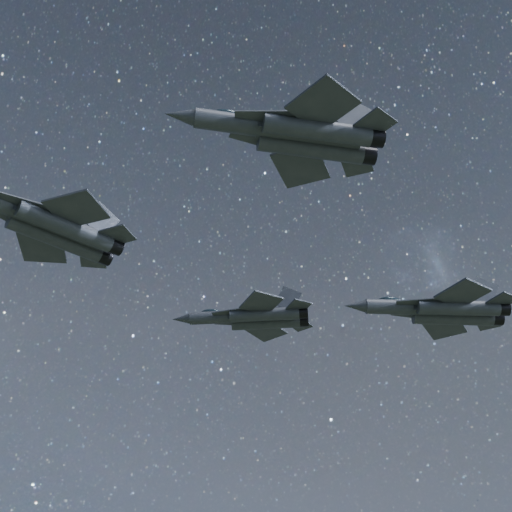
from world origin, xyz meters
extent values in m
cube|color=#2F323A|center=(-18.35, -4.35, 154.16)|extent=(9.26, 5.48, 1.49)
cylinder|color=#2F323A|center=(-17.45, -5.20, 153.64)|extent=(9.50, 5.63, 1.79)
cylinder|color=#2F323A|center=(-18.41, -3.12, 153.64)|extent=(9.50, 5.63, 1.79)
cylinder|color=black|center=(-12.66, -3.01, 153.64)|extent=(2.04, 2.12, 1.65)
cylinder|color=black|center=(-13.61, -0.92, 153.64)|extent=(2.04, 2.12, 1.65)
cube|color=#2F323A|center=(-21.25, -7.38, 154.08)|extent=(6.09, 2.63, 0.14)
cube|color=#2F323A|center=(-22.54, -4.56, 154.08)|extent=(5.58, 4.50, 0.14)
cube|color=#2F323A|center=(-16.52, -7.80, 153.87)|extent=(6.51, 6.35, 0.23)
cube|color=#2F323A|center=(-19.76, -0.71, 153.87)|extent=(4.95, 5.45, 0.23)
cube|color=#2F323A|center=(-12.46, -4.55, 153.87)|extent=(3.86, 3.81, 0.17)
cube|color=#2F323A|center=(-14.65, 0.24, 153.87)|extent=(2.89, 3.10, 0.17)
cube|color=#2F323A|center=(-14.31, -4.08, 155.82)|extent=(3.82, 1.53, 4.08)
cube|color=#2F323A|center=(-15.50, -1.47, 155.82)|extent=(3.56, 2.11, 4.08)
cylinder|color=#2F323A|center=(1.28, 14.40, 157.05)|extent=(7.70, 3.89, 1.60)
cone|color=#2F323A|center=(-3.39, 15.94, 157.05)|extent=(2.78, 2.13, 1.43)
ellipsoid|color=#1A272F|center=(0.11, 14.78, 157.82)|extent=(2.65, 1.79, 0.79)
cube|color=#2F323A|center=(6.34, 12.73, 157.00)|extent=(8.46, 4.09, 1.33)
cylinder|color=#2F323A|center=(6.40, 11.63, 156.54)|extent=(8.67, 4.22, 1.60)
cylinder|color=#2F323A|center=(7.05, 13.57, 156.54)|extent=(8.67, 4.22, 1.60)
cylinder|color=black|center=(10.88, 10.15, 156.54)|extent=(1.73, 1.82, 1.47)
cylinder|color=black|center=(11.52, 12.09, 156.54)|extent=(1.73, 1.82, 1.47)
cube|color=#2F323A|center=(2.60, 12.51, 156.92)|extent=(5.20, 3.59, 0.12)
cube|color=#2F323A|center=(3.46, 15.13, 156.92)|extent=(5.42, 1.79, 0.12)
cube|color=#2F323A|center=(5.44, 9.36, 156.74)|extent=(4.82, 5.20, 0.20)
cube|color=#2F323A|center=(7.62, 15.97, 156.74)|extent=(5.87, 5.81, 0.20)
cube|color=#2F323A|center=(10.07, 9.01, 156.74)|extent=(2.83, 2.99, 0.15)
cube|color=#2F323A|center=(11.55, 13.48, 156.74)|extent=(3.48, 3.46, 0.15)
cube|color=#2F323A|center=(9.14, 10.45, 158.48)|extent=(3.34, 1.54, 3.64)
cube|color=#2F323A|center=(9.95, 12.88, 158.48)|extent=(3.51, 1.00, 3.64)
cylinder|color=#2F323A|center=(-3.13, -19.89, 156.16)|extent=(8.38, 2.06, 1.75)
cone|color=#2F323A|center=(-8.53, -19.69, 156.16)|extent=(2.75, 1.67, 1.57)
ellipsoid|color=#1A272F|center=(-4.48, -19.84, 157.00)|extent=(2.72, 1.28, 0.87)
cube|color=#2F323A|center=(2.71, -20.10, 156.10)|extent=(9.28, 2.02, 1.46)
cylinder|color=#2F323A|center=(3.12, -21.24, 155.59)|extent=(9.50, 2.10, 1.75)
cylinder|color=#2F323A|center=(3.20, -18.99, 155.59)|extent=(9.50, 2.10, 1.75)
cylinder|color=black|center=(8.29, -21.43, 155.59)|extent=(1.52, 1.67, 1.62)
cylinder|color=black|center=(8.37, -19.18, 155.59)|extent=(1.52, 1.67, 1.62)
cube|color=#2F323A|center=(-1.17, -21.48, 156.02)|extent=(5.98, 2.53, 0.13)
cube|color=#2F323A|center=(-1.06, -18.44, 156.02)|extent=(5.97, 2.13, 0.13)
cube|color=#2F323A|center=(2.80, -23.93, 155.82)|extent=(6.11, 6.32, 0.22)
cube|color=#2F323A|center=(3.07, -16.29, 155.82)|extent=(6.25, 6.40, 0.22)
cube|color=#2F323A|center=(7.78, -22.87, 155.82)|extent=(3.60, 3.69, 0.17)
cube|color=#2F323A|center=(7.97, -17.70, 155.82)|extent=(3.68, 3.76, 0.17)
cube|color=#2F323A|center=(6.37, -21.64, 157.73)|extent=(3.90, 0.64, 4.00)
cube|color=#2F323A|center=(6.47, -18.83, 157.73)|extent=(3.91, 0.54, 4.00)
cylinder|color=#2F323A|center=(20.18, 1.95, 153.79)|extent=(8.35, 3.14, 1.72)
cone|color=#2F323A|center=(14.96, 2.89, 153.79)|extent=(2.88, 1.99, 1.55)
ellipsoid|color=#1A272F|center=(18.88, 2.18, 154.62)|extent=(2.79, 1.61, 0.85)
cube|color=#2F323A|center=(25.84, 0.94, 153.74)|extent=(9.21, 3.23, 1.44)
cylinder|color=#2F323A|center=(26.08, -0.23, 153.24)|extent=(9.44, 3.34, 1.72)
cylinder|color=#2F323A|center=(26.47, 1.95, 153.24)|extent=(9.44, 3.34, 1.72)
cylinder|color=black|center=(31.08, -1.13, 153.24)|extent=(1.69, 1.82, 1.59)
cylinder|color=black|center=(31.47, 1.05, 153.24)|extent=(1.69, 1.82, 1.59)
cube|color=#2F323A|center=(21.88, 0.13, 153.66)|extent=(5.80, 3.21, 0.13)
cube|color=#2F323A|center=(22.40, 3.07, 153.66)|extent=(5.76, 1.30, 0.13)
cube|color=#2F323A|center=(25.39, -2.80, 153.46)|extent=(5.66, 5.97, 0.22)
cube|color=#2F323A|center=(26.72, 4.59, 153.46)|extent=(6.30, 6.34, 0.22)
cube|color=#2F323A|center=(30.39, -2.46, 153.46)|extent=(3.33, 3.46, 0.17)
cube|color=#2F323A|center=(31.29, 2.54, 153.46)|extent=(3.72, 3.75, 0.17)
cube|color=#2F323A|center=(29.18, -1.07, 155.34)|extent=(3.76, 1.16, 3.93)
cube|color=#2F323A|center=(29.67, 1.65, 155.34)|extent=(3.85, 0.67, 3.93)
camera|label=1|loc=(-11.79, -62.57, 111.79)|focal=50.00mm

